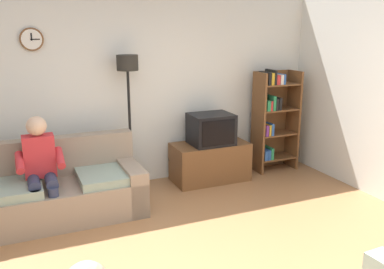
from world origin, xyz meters
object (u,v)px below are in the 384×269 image
object	(u,v)px
couch	(60,192)
person_on_couch	(41,165)
tv	(211,129)
floor_lamp	(128,86)
tv_stand	(210,162)
bookshelf	(273,117)

from	to	relation	value
couch	person_on_couch	size ratio (longest dim) A/B	1.54
couch	tv	size ratio (longest dim) A/B	3.18
floor_lamp	tv	bearing A→B (deg)	-6.10
tv_stand	floor_lamp	distance (m)	1.65
tv_stand	person_on_couch	xyz separation A→B (m)	(-2.34, -0.50, 0.42)
bookshelf	tv	bearing A→B (deg)	-175.03
bookshelf	person_on_couch	xyz separation A→B (m)	(-3.45, -0.57, -0.15)
couch	tv_stand	bearing A→B (deg)	10.30
tv_stand	tv	xyz separation A→B (m)	(0.00, -0.02, 0.50)
tv_stand	tv	bearing A→B (deg)	-90.00
floor_lamp	person_on_couch	distance (m)	1.52
floor_lamp	person_on_couch	bearing A→B (deg)	-153.16
tv	person_on_couch	xyz separation A→B (m)	(-2.34, -0.48, -0.08)
person_on_couch	tv	bearing A→B (deg)	11.50
bookshelf	person_on_couch	bearing A→B (deg)	-170.58
couch	person_on_couch	world-z (taller)	person_on_couch
tv_stand	bookshelf	bearing A→B (deg)	3.72
couch	person_on_couch	distance (m)	0.44
couch	bookshelf	size ratio (longest dim) A/B	1.20
couch	bookshelf	xyz separation A→B (m)	(3.25, 0.46, 0.53)
tv	floor_lamp	bearing A→B (deg)	173.90
couch	tv_stand	xyz separation A→B (m)	(2.15, 0.39, -0.03)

